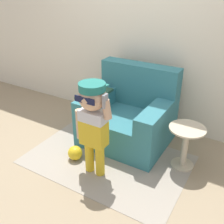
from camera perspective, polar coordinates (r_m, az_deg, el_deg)
ground_plane at (r=3.42m, az=-0.35°, el=-5.85°), size 10.00×10.00×0.00m
wall_back at (r=3.52m, az=5.72°, el=17.85°), size 10.00×0.05×2.60m
armchair at (r=3.27m, az=3.68°, el=-0.85°), size 1.03×0.86×0.93m
person_child at (r=2.53m, az=-4.18°, el=-0.90°), size 0.42×0.31×1.02m
side_table at (r=2.92m, az=15.67°, el=-6.58°), size 0.38×0.38×0.49m
rug at (r=3.06m, az=-1.05°, el=-10.26°), size 1.79×1.19×0.01m
toy_ball at (r=3.06m, az=-8.04°, el=-8.81°), size 0.17×0.17×0.17m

